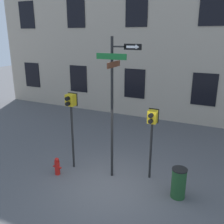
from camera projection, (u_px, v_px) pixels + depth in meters
name	position (u px, v px, depth m)	size (l,w,h in m)	color
ground_plane	(112.00, 186.00, 8.43)	(60.00, 60.00, 0.00)	#515154
building_facade	(174.00, 9.00, 13.30)	(24.00, 0.63, 12.36)	tan
street_sign_pole	(114.00, 98.00, 8.17)	(1.49, 0.94, 4.85)	black
pedestrian_signal_left	(71.00, 110.00, 8.97)	(0.39, 0.40, 2.90)	black
pedestrian_signal_right	(152.00, 125.00, 8.34)	(0.35, 0.40, 2.53)	black
fire_hydrant	(57.00, 166.00, 9.03)	(0.34, 0.18, 0.67)	red
trash_bin	(179.00, 183.00, 7.72)	(0.47, 0.47, 0.99)	#1E4723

